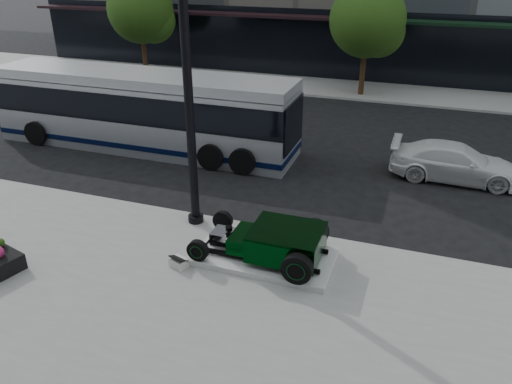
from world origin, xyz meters
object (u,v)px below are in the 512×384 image
(lamppost, at_px, (189,96))
(transit_bus, at_px, (143,110))
(hot_rod, at_px, (278,242))
(white_sedan, at_px, (455,162))

(lamppost, bearing_deg, transit_bus, 132.12)
(transit_bus, bearing_deg, hot_rod, -40.30)
(transit_bus, bearing_deg, white_sedan, 3.44)
(transit_bus, height_order, white_sedan, transit_bus)
(white_sedan, bearing_deg, hot_rod, 149.49)
(hot_rod, height_order, white_sedan, white_sedan)
(hot_rod, relative_size, white_sedan, 0.76)
(lamppost, bearing_deg, hot_rod, -22.95)
(hot_rod, bearing_deg, lamppost, 157.05)
(white_sedan, bearing_deg, lamppost, 130.02)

